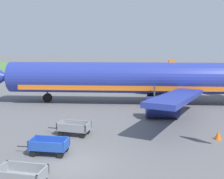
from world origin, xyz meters
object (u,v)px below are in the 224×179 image
object	(u,v)px
baggage_cart_third_in_row	(49,146)
traffic_cone_near_plane	(218,135)
baggage_cart_second_in_row	(21,176)
airplane	(141,79)
baggage_cart_fourth_in_row	(74,128)

from	to	relation	value
baggage_cart_third_in_row	traffic_cone_near_plane	bearing A→B (deg)	33.17
baggage_cart_second_in_row	baggage_cart_third_in_row	size ratio (longest dim) A/B	1.00
airplane	traffic_cone_near_plane	size ratio (longest dim) A/B	53.44
baggage_cart_third_in_row	baggage_cart_fourth_in_row	bearing A→B (deg)	93.95
traffic_cone_near_plane	baggage_cart_fourth_in_row	bearing A→B (deg)	-165.39
baggage_cart_second_in_row	baggage_cart_third_in_row	xyz separation A→B (m)	(-1.01, 4.29, 0.00)
airplane	baggage_cart_third_in_row	distance (m)	17.81
baggage_cart_second_in_row	baggage_cart_fourth_in_row	size ratio (longest dim) A/B	1.01
baggage_cart_second_in_row	baggage_cart_fourth_in_row	distance (m)	8.53
airplane	baggage_cart_fourth_in_row	xyz separation A→B (m)	(-2.12, -13.41, -2.45)
airplane	baggage_cart_third_in_row	world-z (taller)	airplane
baggage_cart_second_in_row	baggage_cart_third_in_row	bearing A→B (deg)	103.24
baggage_cart_third_in_row	baggage_cart_fourth_in_row	xyz separation A→B (m)	(-0.29, 4.14, 0.00)
baggage_cart_third_in_row	airplane	bearing A→B (deg)	84.04
airplane	traffic_cone_near_plane	distance (m)	14.05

